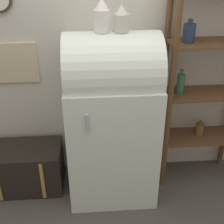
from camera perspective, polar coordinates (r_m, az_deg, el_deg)
name	(u,v)px	position (r m, az deg, el deg)	size (l,w,h in m)	color
ground_plane	(114,204)	(2.93, 0.34, -16.47)	(12.00, 12.00, 0.00)	#4C4742
wall_back	(108,38)	(2.72, -0.70, 13.29)	(7.00, 0.09, 2.70)	beige
refrigerator	(112,117)	(2.64, -0.02, -0.97)	(0.75, 0.66, 1.50)	silver
suitcase_trunk	(24,168)	(3.08, -15.75, -9.76)	(0.71, 0.41, 0.43)	black
shelf_unit	(205,80)	(2.81, 16.57, 5.63)	(0.73, 0.32, 1.82)	brown
vase_left	(102,16)	(2.33, -1.88, 17.13)	(0.12, 0.12, 0.24)	white
vase_center	(121,19)	(2.34, 1.73, 16.62)	(0.11, 0.11, 0.19)	beige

